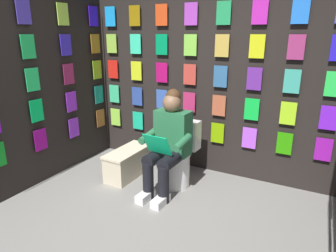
% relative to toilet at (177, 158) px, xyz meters
% --- Properties ---
extents(display_wall_back, '(3.36, 0.14, 2.42)m').
position_rel_toilet_xyz_m(display_wall_back, '(-0.13, -0.57, 0.89)').
color(display_wall_back, black).
rests_on(display_wall_back, ground).
extents(display_wall_right, '(0.14, 2.01, 2.42)m').
position_rel_toilet_xyz_m(display_wall_right, '(1.54, 0.49, 0.89)').
color(display_wall_right, black).
rests_on(display_wall_right, ground).
extents(toilet, '(0.41, 0.56, 0.77)m').
position_rel_toilet_xyz_m(toilet, '(0.00, 0.00, 0.00)').
color(toilet, white).
rests_on(toilet, ground).
extents(person_reading, '(0.54, 0.70, 1.19)m').
position_rel_toilet_xyz_m(person_reading, '(0.01, 0.23, 0.27)').
color(person_reading, '#286B42').
rests_on(person_reading, ground).
extents(comic_longbox_near, '(0.32, 0.71, 0.36)m').
position_rel_toilet_xyz_m(comic_longbox_near, '(0.64, 0.13, -0.15)').
color(comic_longbox_near, beige).
rests_on(comic_longbox_near, ground).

